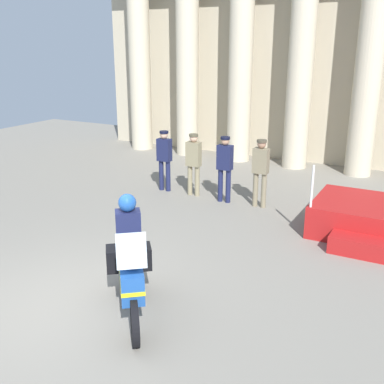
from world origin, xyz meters
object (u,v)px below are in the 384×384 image
(reviewing_stand, at_px, (377,221))
(officer_in_row_0, at_px, (164,156))
(officer_in_row_1, at_px, (194,160))
(officer_in_row_2, at_px, (225,164))
(officer_in_row_3, at_px, (261,168))
(motorcycle_with_rider, at_px, (130,265))

(reviewing_stand, relative_size, officer_in_row_0, 1.58)
(officer_in_row_1, height_order, officer_in_row_2, officer_in_row_2)
(officer_in_row_3, xyz_separation_m, motorcycle_with_rider, (0.00, -5.49, -0.22))
(officer_in_row_3, bearing_deg, officer_in_row_1, -1.07)
(reviewing_stand, xyz_separation_m, officer_in_row_1, (-4.77, 0.62, 0.65))
(reviewing_stand, xyz_separation_m, motorcycle_with_rider, (-2.87, -4.91, 0.46))
(motorcycle_with_rider, bearing_deg, reviewing_stand, 110.91)
(officer_in_row_0, height_order, motorcycle_with_rider, motorcycle_with_rider)
(reviewing_stand, xyz_separation_m, officer_in_row_0, (-5.68, 0.62, 0.65))
(officer_in_row_1, xyz_separation_m, officer_in_row_2, (0.96, -0.11, 0.02))
(motorcycle_with_rider, bearing_deg, officer_in_row_1, 160.15)
(officer_in_row_0, bearing_deg, reviewing_stand, 173.92)
(officer_in_row_1, xyz_separation_m, officer_in_row_3, (1.90, -0.04, 0.03))
(reviewing_stand, bearing_deg, officer_in_row_1, 172.60)
(officer_in_row_2, bearing_deg, officer_in_row_1, -6.23)
(officer_in_row_2, height_order, officer_in_row_3, officer_in_row_3)
(officer_in_row_1, height_order, motorcycle_with_rider, motorcycle_with_rider)
(officer_in_row_0, height_order, officer_in_row_1, officer_in_row_1)
(officer_in_row_2, bearing_deg, officer_in_row_3, -175.77)
(officer_in_row_3, bearing_deg, officer_in_row_0, -0.73)
(officer_in_row_1, bearing_deg, motorcycle_with_rider, 109.14)
(officer_in_row_1, distance_m, officer_in_row_3, 1.90)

